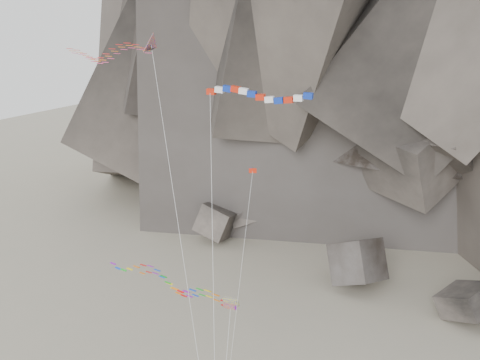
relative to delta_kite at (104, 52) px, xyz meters
The scene contains 5 objects.
boulder_field 43.46m from the delta_kite, 81.86° to the left, with size 64.88×17.45×10.15m.
delta_kite is the anchor object (origin of this frame).
banner_kite 15.79m from the delta_kite, ahead, with size 8.72×11.94×28.05m.
parafoil_kite 21.08m from the delta_kite, 14.15° to the right, with size 18.45×8.91×10.99m.
pennant_kite 20.84m from the delta_kite, ahead, with size 2.86×9.74×21.73m.
Camera 1 is at (28.00, -38.44, 36.60)m, focal length 45.00 mm.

